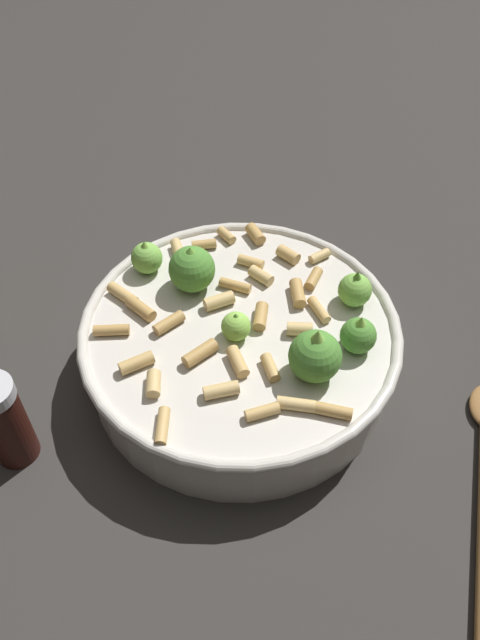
# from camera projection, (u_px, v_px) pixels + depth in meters

# --- Properties ---
(ground_plane) EXTENTS (2.40, 2.40, 0.00)m
(ground_plane) POSITION_uv_depth(u_px,v_px,m) (240.00, 368.00, 0.63)
(ground_plane) COLOR #2D2B28
(cooking_pan) EXTENTS (0.30, 0.30, 0.12)m
(cooking_pan) POSITION_uv_depth(u_px,v_px,m) (241.00, 343.00, 0.61)
(cooking_pan) COLOR beige
(cooking_pan) RESTS_ON ground
(pepper_shaker) EXTENTS (0.04, 0.04, 0.10)m
(pepper_shaker) POSITION_uv_depth(u_px,v_px,m) (4.00, 422.00, 0.53)
(pepper_shaker) COLOR #33140F
(pepper_shaker) RESTS_ON ground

